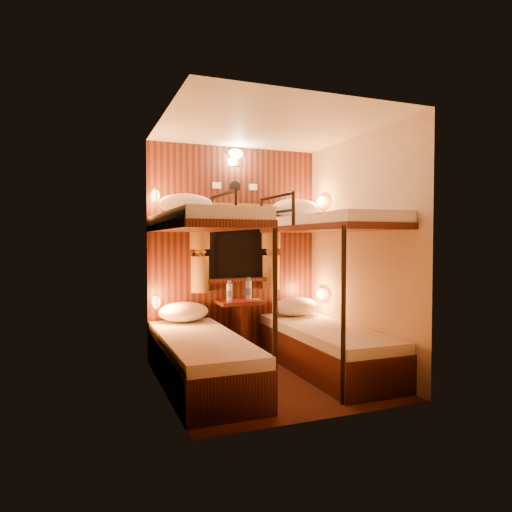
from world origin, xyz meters
name	(u,v)px	position (x,y,z in m)	size (l,w,h in m)	color
floor	(269,379)	(0.00, 0.00, 0.00)	(2.10, 2.10, 0.00)	#33160D
ceiling	(269,126)	(0.00, 0.00, 2.40)	(2.10, 2.10, 0.00)	silver
wall_back	(234,251)	(0.00, 1.05, 1.20)	(2.40, 2.40, 0.00)	#C6B293
wall_front	(325,258)	(0.00, -1.05, 1.20)	(2.40, 2.40, 0.00)	#C6B293
wall_left	(163,255)	(-1.00, 0.00, 1.20)	(2.40, 2.40, 0.00)	#C6B293
wall_right	(359,253)	(1.00, 0.00, 1.20)	(2.40, 2.40, 0.00)	#C6B293
back_panel	(235,251)	(0.00, 1.04, 1.20)	(2.00, 0.03, 2.40)	black
bunk_left	(201,324)	(-0.65, 0.07, 0.56)	(0.72, 1.90, 1.82)	black
bunk_right	(325,316)	(0.65, 0.07, 0.56)	(0.72, 1.90, 1.82)	black
window	(236,253)	(0.00, 1.00, 1.18)	(1.00, 0.12, 0.79)	black
curtains	(236,246)	(0.00, 0.97, 1.26)	(1.10, 0.22, 1.00)	olive
back_fixtures	(236,160)	(0.00, 1.00, 2.25)	(0.54, 0.09, 0.48)	black
reading_lamps	(244,248)	(0.00, 0.70, 1.24)	(2.00, 0.20, 1.25)	orange
table	(240,321)	(0.00, 0.85, 0.41)	(0.50, 0.34, 0.66)	#592314
bottle_left	(229,292)	(-0.14, 0.81, 0.75)	(0.07, 0.07, 0.23)	#99BFE5
bottle_right	(248,290)	(0.10, 0.84, 0.76)	(0.08, 0.08, 0.26)	#99BFE5
sachet_a	(255,299)	(0.20, 0.87, 0.65)	(0.09, 0.07, 0.01)	silver
sachet_b	(249,299)	(0.12, 0.91, 0.65)	(0.08, 0.06, 0.01)	silver
pillow_lower_left	(183,312)	(-0.65, 0.82, 0.56)	(0.54, 0.38, 0.21)	silver
pillow_lower_right	(296,306)	(0.65, 0.76, 0.56)	(0.53, 0.38, 0.21)	silver
pillow_upper_left	(186,204)	(-0.65, 0.66, 1.70)	(0.56, 0.40, 0.22)	silver
pillow_upper_right	(295,208)	(0.65, 0.78, 1.70)	(0.56, 0.40, 0.22)	silver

